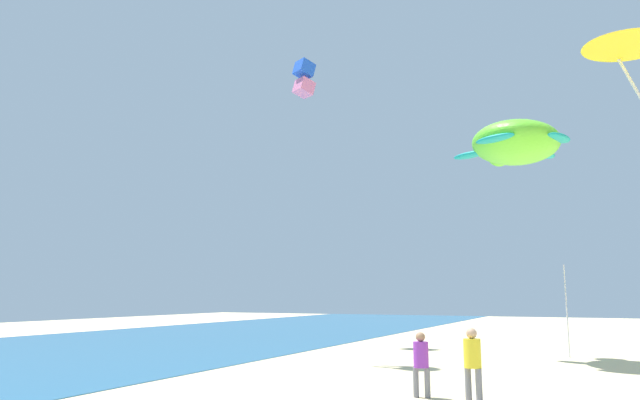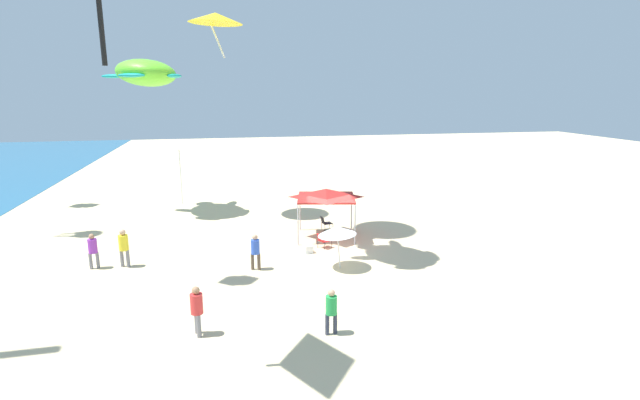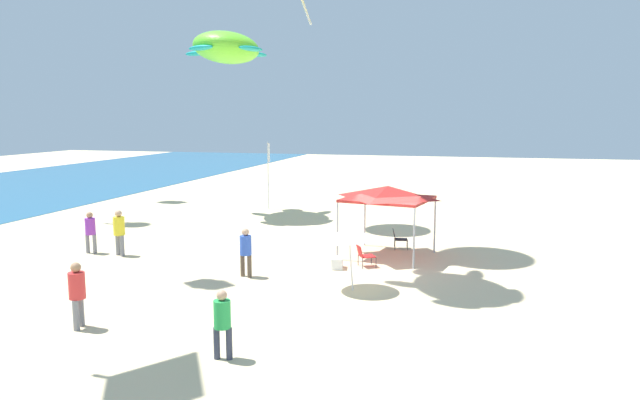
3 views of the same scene
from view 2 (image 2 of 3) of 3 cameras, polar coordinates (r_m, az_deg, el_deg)
name	(u,v)px [view 2 (image 2 of 3)]	position (r m, az deg, el deg)	size (l,w,h in m)	color
ground	(333,246)	(25.88, 1.56, -5.51)	(120.00, 120.00, 0.10)	beige
canopy_tent	(326,194)	(26.61, 0.74, 0.74)	(3.45, 3.63, 2.81)	#B7B7BC
beach_umbrella	(337,231)	(22.12, 2.02, -3.66)	(1.81, 1.82, 2.14)	silver
folding_chair_facing_ocean	(325,222)	(28.50, 0.64, -2.65)	(0.62, 0.70, 0.82)	black
folding_chair_near_cooler	(323,240)	(25.24, 0.36, -4.74)	(0.75, 0.80, 0.82)	black
cooler_box	(308,248)	(24.75, -1.48, -5.78)	(0.68, 0.51, 0.40)	white
banner_flag	(180,171)	(35.99, -16.28, 3.28)	(0.36, 0.06, 4.01)	silver
person_kite_handler	(197,307)	(17.03, -14.47, -12.22)	(0.46, 0.42, 1.77)	slate
person_near_umbrella	(255,249)	(22.37, -7.71, -5.82)	(0.40, 0.44, 1.70)	brown
person_by_tent	(93,248)	(24.68, -25.43, -5.21)	(0.40, 0.45, 1.69)	slate
person_far_stroller	(331,308)	(16.63, 1.36, -12.74)	(0.39, 0.43, 1.63)	#33384C
person_beachcomber	(124,245)	(24.29, -22.34, -4.98)	(0.44, 0.46, 1.84)	slate
kite_delta_yellow	(215,18)	(31.54, -12.35, 20.41)	(3.35, 3.37, 2.61)	yellow
kite_turtle_lime	(145,73)	(33.56, -20.08, 14.01)	(5.82, 5.65, 2.01)	#66D82D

